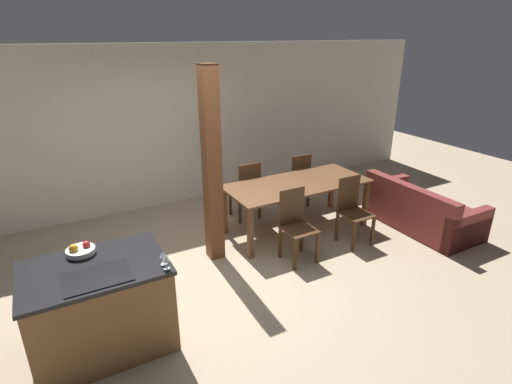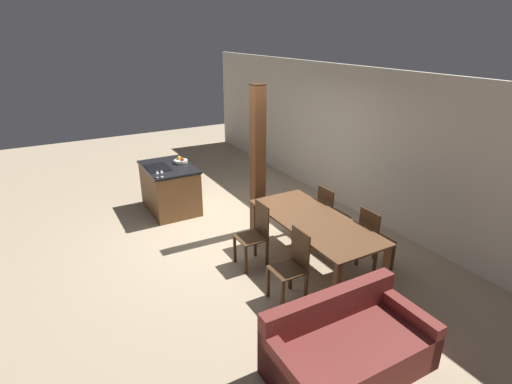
# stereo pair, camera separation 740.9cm
# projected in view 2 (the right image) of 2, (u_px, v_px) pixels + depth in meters

# --- Properties ---
(ground_plane) EXTENTS (16.00, 16.00, 0.00)m
(ground_plane) POSITION_uv_depth(u_px,v_px,m) (229.00, 233.00, 6.94)
(ground_plane) COLOR tan
(wall_back) EXTENTS (11.20, 0.08, 2.70)m
(wall_back) POSITION_uv_depth(u_px,v_px,m) (350.00, 139.00, 7.62)
(wall_back) COLOR silver
(wall_back) RESTS_ON ground_plane
(kitchen_island) EXTENTS (1.26, 0.88, 0.90)m
(kitchen_island) POSITION_uv_depth(u_px,v_px,m) (170.00, 188.00, 7.72)
(kitchen_island) COLOR brown
(kitchen_island) RESTS_ON ground_plane
(fruit_bowl) EXTENTS (0.26, 0.26, 0.12)m
(fruit_bowl) POSITION_uv_depth(u_px,v_px,m) (181.00, 161.00, 7.72)
(fruit_bowl) COLOR silver
(fruit_bowl) RESTS_ON kitchen_island
(wine_glass_near) EXTENTS (0.06, 0.06, 0.13)m
(wine_glass_near) POSITION_uv_depth(u_px,v_px,m) (157.00, 172.00, 6.89)
(wine_glass_near) COLOR silver
(wine_glass_near) RESTS_ON kitchen_island
(wine_glass_middle) EXTENTS (0.06, 0.06, 0.13)m
(wine_glass_middle) POSITION_uv_depth(u_px,v_px,m) (161.00, 172.00, 6.92)
(wine_glass_middle) COLOR silver
(wine_glass_middle) RESTS_ON kitchen_island
(dining_table) EXTENTS (2.16, 0.95, 0.77)m
(dining_table) POSITION_uv_depth(u_px,v_px,m) (314.00, 225.00, 5.73)
(dining_table) COLOR brown
(dining_table) RESTS_ON ground_plane
(dining_chair_near_left) EXTENTS (0.40, 0.40, 0.97)m
(dining_chair_near_left) POSITION_uv_depth(u_px,v_px,m) (255.00, 234.00, 5.87)
(dining_chair_near_left) COLOR #472D19
(dining_chair_near_left) RESTS_ON ground_plane
(dining_chair_near_right) EXTENTS (0.40, 0.40, 0.97)m
(dining_chair_near_right) POSITION_uv_depth(u_px,v_px,m) (292.00, 265.00, 5.09)
(dining_chair_near_right) COLOR #472D19
(dining_chair_near_right) RESTS_ON ground_plane
(dining_chair_far_left) EXTENTS (0.40, 0.40, 0.97)m
(dining_chair_far_left) POSITION_uv_depth(u_px,v_px,m) (330.00, 214.00, 6.51)
(dining_chair_far_left) COLOR #472D19
(dining_chair_far_left) RESTS_ON ground_plane
(dining_chair_far_right) EXTENTS (0.40, 0.40, 0.97)m
(dining_chair_far_right) POSITION_uv_depth(u_px,v_px,m) (373.00, 239.00, 5.72)
(dining_chair_far_right) COLOR #472D19
(dining_chair_far_right) RESTS_ON ground_plane
(couch) EXTENTS (0.90, 1.69, 0.74)m
(couch) POSITION_uv_depth(u_px,v_px,m) (348.00, 349.00, 4.09)
(couch) COLOR maroon
(couch) RESTS_ON ground_plane
(timber_post) EXTENTS (0.20, 0.20, 2.52)m
(timber_post) POSITION_uv_depth(u_px,v_px,m) (258.00, 162.00, 6.59)
(timber_post) COLOR brown
(timber_post) RESTS_ON ground_plane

